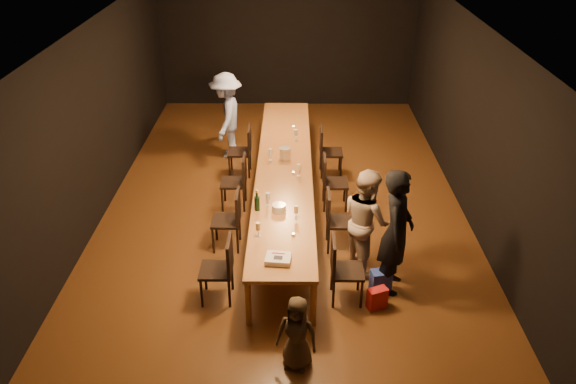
{
  "coord_description": "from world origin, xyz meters",
  "views": [
    {
      "loc": [
        0.14,
        -8.23,
        4.88
      ],
      "look_at": [
        0.07,
        -1.29,
        1.0
      ],
      "focal_mm": 35.0,
      "sensor_mm": 36.0,
      "label": 1
    }
  ],
  "objects_px": {
    "chair_left_3": "(239,151)",
    "ice_bucket": "(285,153)",
    "plate_stack": "(279,208)",
    "table": "(284,169)",
    "chair_left_1": "(226,220)",
    "child": "(297,333)",
    "man_blue": "(227,116)",
    "woman_birthday": "(396,232)",
    "chair_left_2": "(233,182)",
    "chair_right_0": "(347,270)",
    "woman_tan": "(366,220)",
    "chair_right_1": "(341,221)",
    "chair_left_0": "(216,269)",
    "chair_right_3": "(331,152)",
    "champagne_bottle": "(257,200)",
    "chair_right_2": "(335,182)",
    "birthday_cake": "(278,259)"
  },
  "relations": [
    {
      "from": "chair_right_1",
      "to": "chair_left_2",
      "type": "xyz_separation_m",
      "value": [
        -1.7,
        1.2,
        0.0
      ]
    },
    {
      "from": "table",
      "to": "chair_right_0",
      "type": "height_order",
      "value": "chair_right_0"
    },
    {
      "from": "table",
      "to": "chair_left_0",
      "type": "height_order",
      "value": "chair_left_0"
    },
    {
      "from": "chair_right_1",
      "to": "birthday_cake",
      "type": "height_order",
      "value": "chair_right_1"
    },
    {
      "from": "chair_left_3",
      "to": "plate_stack",
      "type": "bearing_deg",
      "value": -163.07
    },
    {
      "from": "chair_right_2",
      "to": "ice_bucket",
      "type": "distance_m",
      "value": 0.97
    },
    {
      "from": "chair_left_2",
      "to": "child",
      "type": "xyz_separation_m",
      "value": [
        1.04,
        -3.57,
        0.01
      ]
    },
    {
      "from": "chair_right_0",
      "to": "woman_tan",
      "type": "relative_size",
      "value": 0.6
    },
    {
      "from": "chair_right_0",
      "to": "chair_left_2",
      "type": "relative_size",
      "value": 1.0
    },
    {
      "from": "chair_left_2",
      "to": "woman_tan",
      "type": "distance_m",
      "value": 2.62
    },
    {
      "from": "chair_right_1",
      "to": "champagne_bottle",
      "type": "xyz_separation_m",
      "value": [
        -1.21,
        -0.18,
        0.45
      ]
    },
    {
      "from": "champagne_bottle",
      "to": "ice_bucket",
      "type": "distance_m",
      "value": 1.71
    },
    {
      "from": "chair_left_2",
      "to": "plate_stack",
      "type": "distance_m",
      "value": 1.65
    },
    {
      "from": "table",
      "to": "chair_left_3",
      "type": "xyz_separation_m",
      "value": [
        -0.85,
        1.2,
        -0.24
      ]
    },
    {
      "from": "chair_right_0",
      "to": "chair_left_1",
      "type": "bearing_deg",
      "value": -125.22
    },
    {
      "from": "man_blue",
      "to": "champagne_bottle",
      "type": "height_order",
      "value": "man_blue"
    },
    {
      "from": "chair_right_2",
      "to": "birthday_cake",
      "type": "relative_size",
      "value": 2.76
    },
    {
      "from": "chair_left_1",
      "to": "man_blue",
      "type": "relative_size",
      "value": 0.55
    },
    {
      "from": "man_blue",
      "to": "plate_stack",
      "type": "relative_size",
      "value": 8.52
    },
    {
      "from": "woman_tan",
      "to": "child",
      "type": "distance_m",
      "value": 2.15
    },
    {
      "from": "man_blue",
      "to": "plate_stack",
      "type": "xyz_separation_m",
      "value": [
        1.09,
        -3.42,
        -0.04
      ]
    },
    {
      "from": "chair_right_2",
      "to": "champagne_bottle",
      "type": "bearing_deg",
      "value": -41.4
    },
    {
      "from": "woman_birthday",
      "to": "plate_stack",
      "type": "bearing_deg",
      "value": 80.0
    },
    {
      "from": "woman_tan",
      "to": "champagne_bottle",
      "type": "relative_size",
      "value": 4.75
    },
    {
      "from": "table",
      "to": "woman_tan",
      "type": "bearing_deg",
      "value": -55.45
    },
    {
      "from": "chair_left_1",
      "to": "chair_left_2",
      "type": "xyz_separation_m",
      "value": [
        0.0,
        1.2,
        0.0
      ]
    },
    {
      "from": "woman_birthday",
      "to": "chair_left_2",
      "type": "bearing_deg",
      "value": 62.62
    },
    {
      "from": "chair_left_1",
      "to": "plate_stack",
      "type": "xyz_separation_m",
      "value": [
        0.79,
        -0.21,
        0.34
      ]
    },
    {
      "from": "table",
      "to": "chair_left_1",
      "type": "relative_size",
      "value": 6.45
    },
    {
      "from": "child",
      "to": "ice_bucket",
      "type": "xyz_separation_m",
      "value": [
        -0.19,
        3.86,
        0.38
      ]
    },
    {
      "from": "man_blue",
      "to": "champagne_bottle",
      "type": "distance_m",
      "value": 3.48
    },
    {
      "from": "chair_left_0",
      "to": "champagne_bottle",
      "type": "xyz_separation_m",
      "value": [
        0.49,
        1.02,
        0.45
      ]
    },
    {
      "from": "man_blue",
      "to": "table",
      "type": "bearing_deg",
      "value": 34.22
    },
    {
      "from": "chair_right_1",
      "to": "ice_bucket",
      "type": "bearing_deg",
      "value": -150.58
    },
    {
      "from": "woman_tan",
      "to": "child",
      "type": "relative_size",
      "value": 1.63
    },
    {
      "from": "chair_left_1",
      "to": "child",
      "type": "bearing_deg",
      "value": -156.22
    },
    {
      "from": "table",
      "to": "plate_stack",
      "type": "relative_size",
      "value": 30.16
    },
    {
      "from": "table",
      "to": "plate_stack",
      "type": "bearing_deg",
      "value": -92.25
    },
    {
      "from": "plate_stack",
      "to": "table",
      "type": "bearing_deg",
      "value": 87.75
    },
    {
      "from": "table",
      "to": "chair_left_3",
      "type": "bearing_deg",
      "value": 125.31
    },
    {
      "from": "chair_left_1",
      "to": "ice_bucket",
      "type": "xyz_separation_m",
      "value": [
        0.86,
        1.49,
        0.39
      ]
    },
    {
      "from": "chair_right_1",
      "to": "chair_left_2",
      "type": "relative_size",
      "value": 1.0
    },
    {
      "from": "chair_right_3",
      "to": "chair_left_3",
      "type": "xyz_separation_m",
      "value": [
        -1.7,
        0.0,
        0.0
      ]
    },
    {
      "from": "chair_right_1",
      "to": "plate_stack",
      "type": "bearing_deg",
      "value": -76.89
    },
    {
      "from": "chair_left_0",
      "to": "chair_right_3",
      "type": "bearing_deg",
      "value": -25.28
    },
    {
      "from": "chair_left_1",
      "to": "child",
      "type": "relative_size",
      "value": 0.98
    },
    {
      "from": "chair_right_0",
      "to": "chair_left_3",
      "type": "height_order",
      "value": "same"
    },
    {
      "from": "chair_left_2",
      "to": "ice_bucket",
      "type": "relative_size",
      "value": 4.54
    },
    {
      "from": "chair_left_3",
      "to": "ice_bucket",
      "type": "distance_m",
      "value": 1.31
    },
    {
      "from": "chair_right_0",
      "to": "man_blue",
      "type": "distance_m",
      "value": 4.86
    }
  ]
}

